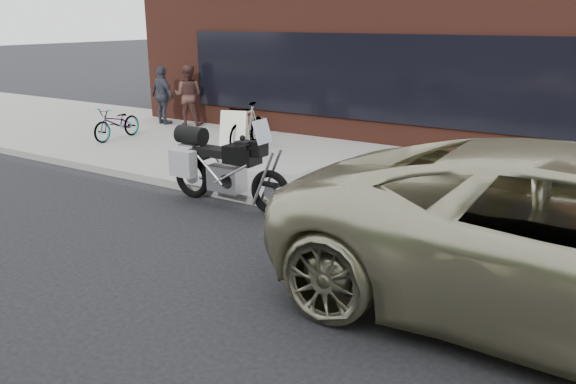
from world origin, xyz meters
name	(u,v)px	position (x,y,z in m)	size (l,w,h in m)	color
ground	(155,347)	(0.00, 0.00, 0.00)	(120.00, 120.00, 0.00)	black
near_sidewalk	(410,175)	(0.00, 7.00, 0.07)	(44.00, 6.00, 0.15)	gray
storefront	(432,45)	(-2.00, 13.98, 2.25)	(14.00, 10.07, 4.50)	#4C2218
motorcycle	(221,167)	(-2.16, 3.77, 0.66)	(2.43, 0.78, 1.54)	black
bicycle_front	(117,123)	(-7.27, 6.11, 0.55)	(0.53, 1.53, 0.80)	gray
bicycle_rear	(247,126)	(-3.89, 6.92, 0.67)	(0.49, 1.74, 1.04)	gray
sandwich_sign	(234,132)	(-3.90, 6.45, 0.62)	(0.73, 0.70, 0.94)	white
cafe_table	(255,119)	(-5.00, 8.80, 0.47)	(0.61, 0.61, 0.35)	black
cafe_patron_left	(188,95)	(-7.06, 8.51, 0.98)	(0.81, 0.63, 1.66)	#4A2C27
cafe_patron_right	(163,95)	(-7.77, 8.25, 0.96)	(0.95, 0.39, 1.62)	#353743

